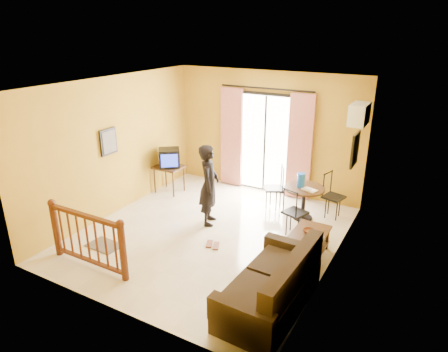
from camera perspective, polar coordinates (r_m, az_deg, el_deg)
The scene contains 19 objects.
ground at distance 7.66m, azimuth -1.92°, elevation -8.20°, with size 5.00×5.00×0.00m, color beige.
room_shell at distance 7.00m, azimuth -2.09°, elevation 4.10°, with size 5.00×5.00×5.00m.
balcony_door at distance 9.22m, azimuth 5.84°, elevation 4.77°, with size 2.25×0.14×2.46m.
tv_table at distance 9.38m, azimuth -7.88°, elevation 0.94°, with size 0.64×0.53×0.64m.
television at distance 9.27m, azimuth -7.82°, elevation 2.59°, with size 0.63×0.62×0.42m.
picture_left at distance 8.23m, azimuth -16.17°, elevation 4.73°, with size 0.05×0.42×0.52m.
dining_table at distance 8.17m, azimuth 11.36°, elevation -2.55°, with size 0.81×0.81×0.68m.
water_jug at distance 8.07m, azimuth 10.94°, elevation -0.59°, with size 0.16×0.16×0.29m, color blue.
serving_tray at distance 7.99m, azimuth 12.10°, elevation -1.95°, with size 0.28×0.18×0.02m, color beige.
dining_chairs at distance 8.34m, azimuth 10.67°, elevation -6.04°, with size 1.75×1.56×0.95m.
air_conditioner at distance 7.95m, azimuth 18.72°, elevation 8.37°, with size 0.31×0.60×0.40m.
botanical_print at distance 7.43m, azimuth 18.20°, elevation 3.61°, with size 0.05×0.50×0.60m.
coffee_table at distance 6.93m, azimuth 11.82°, elevation -9.20°, with size 0.56×1.00×0.44m.
bowl at distance 6.89m, azimuth 12.05°, elevation -7.75°, with size 0.20×0.20×0.06m, color brown.
sofa at distance 5.71m, azimuth 7.04°, elevation -15.63°, with size 0.94×1.91×0.90m.
standing_person at distance 7.73m, azimuth -2.15°, elevation -1.30°, with size 0.59×0.39×1.62m, color black.
stair_balustrade at distance 6.79m, azimuth -18.98°, elevation -8.07°, with size 1.63×0.13×1.04m.
doormat at distance 7.57m, azimuth -16.71°, elevation -9.46°, with size 0.60×0.40×0.02m, color #575046.
sandals at distance 7.26m, azimuth -1.62°, elevation -9.81°, with size 0.33×0.27×0.03m.
Camera 1 is at (3.50, -5.72, 3.70)m, focal length 32.00 mm.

